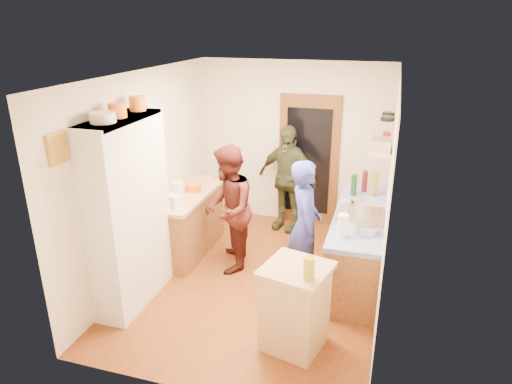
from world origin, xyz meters
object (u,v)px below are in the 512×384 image
at_px(island_base, 295,309).
at_px(person_back, 287,179).
at_px(hutch_body, 129,214).
at_px(person_hob, 308,226).
at_px(right_counter_base, 358,246).
at_px(person_left, 231,208).

distance_m(island_base, person_back, 2.85).
height_order(hutch_body, person_hob, hutch_body).
relative_size(island_base, person_back, 0.51).
bearing_deg(right_counter_base, island_base, -106.94).
bearing_deg(person_back, hutch_body, -101.83).
xyz_separation_m(person_left, person_back, (0.45, 1.37, -0.00)).
distance_m(island_base, person_left, 1.83).
bearing_deg(island_base, person_left, 130.61).
relative_size(hutch_body, right_counter_base, 1.00).
xyz_separation_m(island_base, person_back, (-0.72, 2.73, 0.42)).
distance_m(island_base, person_hob, 1.22).
relative_size(island_base, person_hob, 0.52).
height_order(person_hob, person_back, person_back).
height_order(right_counter_base, person_back, person_back).
distance_m(hutch_body, right_counter_base, 2.90).
height_order(person_left, person_back, person_left).
height_order(hutch_body, person_left, hutch_body).
relative_size(island_base, person_left, 0.51).
bearing_deg(island_base, right_counter_base, 73.06).
xyz_separation_m(right_counter_base, person_left, (-1.65, -0.25, 0.43)).
bearing_deg(person_hob, island_base, 169.88).
height_order(hutch_body, island_base, hutch_body).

